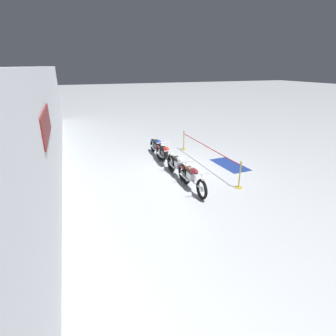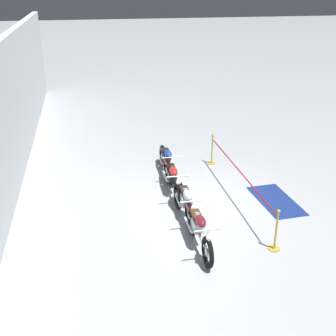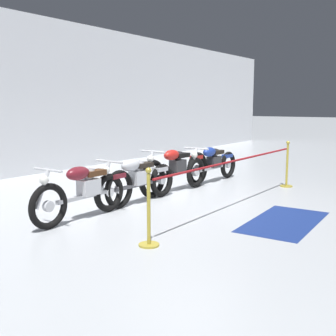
# 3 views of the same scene
# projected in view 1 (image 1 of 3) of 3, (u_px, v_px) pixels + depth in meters

# --- Properties ---
(ground_plane) EXTENTS (120.00, 120.00, 0.00)m
(ground_plane) POSITION_uv_depth(u_px,v_px,m) (183.00, 168.00, 11.57)
(ground_plane) COLOR #B2B7BC
(back_wall) EXTENTS (28.00, 0.29, 4.20)m
(back_wall) POSITION_uv_depth(u_px,v_px,m) (50.00, 131.00, 9.12)
(back_wall) COLOR white
(back_wall) RESTS_ON ground
(motorcycle_maroon_0) EXTENTS (2.28, 0.62, 0.93)m
(motorcycle_maroon_0) POSITION_uv_depth(u_px,v_px,m) (192.00, 178.00, 9.42)
(motorcycle_maroon_0) COLOR black
(motorcycle_maroon_0) RESTS_ON ground
(motorcycle_silver_1) EXTENTS (2.19, 0.62, 0.92)m
(motorcycle_silver_1) POSITION_uv_depth(u_px,v_px,m) (178.00, 166.00, 10.54)
(motorcycle_silver_1) COLOR black
(motorcycle_silver_1) RESTS_ON ground
(motorcycle_red_2) EXTENTS (2.44, 0.62, 0.97)m
(motorcycle_red_2) POSITION_uv_depth(u_px,v_px,m) (165.00, 155.00, 11.73)
(motorcycle_red_2) COLOR black
(motorcycle_red_2) RESTS_ON ground
(motorcycle_blue_3) EXTENTS (2.23, 0.62, 0.92)m
(motorcycle_blue_3) POSITION_uv_depth(u_px,v_px,m) (158.00, 147.00, 12.98)
(motorcycle_blue_3) COLOR black
(motorcycle_blue_3) RESTS_ON ground
(stanchion_far_left) EXTENTS (5.11, 0.28, 1.05)m
(stanchion_far_left) POSITION_uv_depth(u_px,v_px,m) (220.00, 159.00, 10.73)
(stanchion_far_left) COLOR gold
(stanchion_far_left) RESTS_ON ground
(stanchion_mid_left) EXTENTS (0.28, 0.28, 1.05)m
(stanchion_mid_left) POSITION_uv_depth(u_px,v_px,m) (184.00, 143.00, 14.01)
(stanchion_mid_left) COLOR gold
(stanchion_mid_left) RESTS_ON ground
(floor_banner) EXTENTS (2.01, 1.08, 0.01)m
(floor_banner) POSITION_uv_depth(u_px,v_px,m) (230.00, 165.00, 11.97)
(floor_banner) COLOR navy
(floor_banner) RESTS_ON ground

